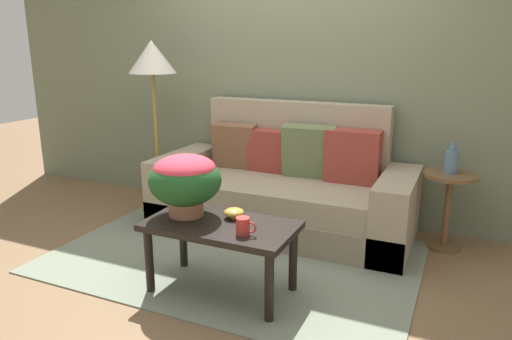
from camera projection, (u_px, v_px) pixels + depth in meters
ground_plane at (231, 260)px, 3.53m from camera, size 14.00×14.00×0.00m
wall_back at (293, 63)px, 4.28m from camera, size 6.40×0.12×2.78m
area_rug at (234, 257)px, 3.58m from camera, size 2.65×1.76×0.01m
couch at (284, 191)px, 4.08m from camera, size 2.17×0.90×1.07m
coffee_table at (221, 233)px, 2.99m from camera, size 0.95×0.51×0.47m
side_table at (449, 197)px, 3.65m from camera, size 0.40×0.40×0.61m
floor_lamp at (153, 69)px, 4.30m from camera, size 0.43×0.43×1.59m
potted_plant at (185, 179)px, 3.05m from camera, size 0.47×0.47×0.40m
coffee_mug at (243, 226)px, 2.78m from camera, size 0.13×0.08×0.10m
snack_bowl at (234, 213)px, 3.04m from camera, size 0.13×0.13×0.07m
table_vase at (451, 161)px, 3.58m from camera, size 0.10×0.10×0.23m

